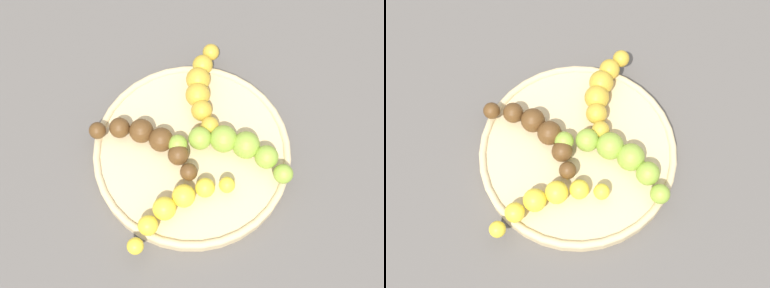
% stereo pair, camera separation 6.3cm
% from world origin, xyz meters
% --- Properties ---
extents(ground_plane, '(2.40, 2.40, 0.00)m').
position_xyz_m(ground_plane, '(0.00, 0.00, 0.00)').
color(ground_plane, '#56514C').
extents(fruit_bowl, '(0.27, 0.27, 0.02)m').
position_xyz_m(fruit_bowl, '(0.00, 0.00, 0.01)').
color(fruit_bowl, '#D1B784').
rests_on(fruit_bowl, ground_plane).
extents(banana_yellow, '(0.16, 0.05, 0.03)m').
position_xyz_m(banana_yellow, '(-0.07, -0.05, 0.03)').
color(banana_yellow, yellow).
rests_on(banana_yellow, fruit_bowl).
extents(banana_green, '(0.11, 0.14, 0.04)m').
position_xyz_m(banana_green, '(0.04, -0.04, 0.04)').
color(banana_green, '#8CAD38').
rests_on(banana_green, fruit_bowl).
extents(banana_spotted, '(0.10, 0.11, 0.03)m').
position_xyz_m(banana_spotted, '(0.06, 0.06, 0.04)').
color(banana_spotted, gold).
rests_on(banana_spotted, fruit_bowl).
extents(banana_overripe, '(0.09, 0.14, 0.03)m').
position_xyz_m(banana_overripe, '(-0.04, 0.04, 0.04)').
color(banana_overripe, '#593819').
rests_on(banana_overripe, fruit_bowl).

